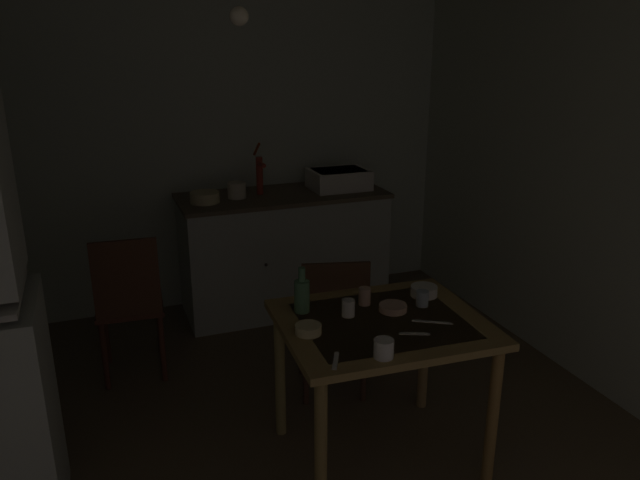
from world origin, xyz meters
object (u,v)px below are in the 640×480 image
object	(u,v)px
sink_basin	(339,179)
hand_pump	(260,172)
mug_tall	(422,298)
glass_bottle	(302,295)
mixing_bowl_counter	(205,197)
serving_bowl_wide	(424,291)
chair_far_side	(333,320)
chair_by_counter	(129,303)
dining_table	(381,341)

from	to	relation	value
sink_basin	hand_pump	xyz separation A→B (m)	(-0.62, 0.05, 0.09)
mug_tall	glass_bottle	distance (m)	0.61
mixing_bowl_counter	serving_bowl_wide	xyz separation A→B (m)	(0.82, -1.71, -0.16)
mixing_bowl_counter	mug_tall	distance (m)	1.97
chair_far_side	sink_basin	bearing A→B (deg)	66.61
chair_far_side	chair_by_counter	world-z (taller)	chair_by_counter
chair_far_side	serving_bowl_wide	bearing A→B (deg)	-54.29
hand_pump	mixing_bowl_counter	distance (m)	0.46
mixing_bowl_counter	serving_bowl_wide	size ratio (longest dim) A/B	1.50
chair_by_counter	mixing_bowl_counter	bearing A→B (deg)	46.61
hand_pump	mixing_bowl_counter	bearing A→B (deg)	-167.62
hand_pump	mug_tall	bearing A→B (deg)	-80.78
serving_bowl_wide	hand_pump	bearing A→B (deg)	101.94
sink_basin	serving_bowl_wide	size ratio (longest dim) A/B	3.18
mixing_bowl_counter	chair_far_side	distance (m)	1.43
hand_pump	sink_basin	bearing A→B (deg)	-4.19
chair_far_side	glass_bottle	size ratio (longest dim) A/B	3.82
dining_table	chair_by_counter	xyz separation A→B (m)	(-1.09, 1.25, -0.15)
glass_bottle	hand_pump	bearing A→B (deg)	81.08
serving_bowl_wide	mug_tall	size ratio (longest dim) A/B	1.77
sink_basin	dining_table	size ratio (longest dim) A/B	0.44
dining_table	sink_basin	bearing A→B (deg)	73.71
sink_basin	chair_by_counter	world-z (taller)	sink_basin
chair_far_side	chair_by_counter	xyz separation A→B (m)	(-1.10, 0.61, 0.03)
chair_far_side	chair_by_counter	size ratio (longest dim) A/B	0.93
serving_bowl_wide	chair_far_side	bearing A→B (deg)	125.71
chair_by_counter	mug_tall	xyz separation A→B (m)	(1.35, -1.17, 0.30)
chair_by_counter	serving_bowl_wide	size ratio (longest dim) A/B	6.84
serving_bowl_wide	glass_bottle	world-z (taller)	glass_bottle
chair_by_counter	chair_far_side	bearing A→B (deg)	-28.91
sink_basin	serving_bowl_wide	distance (m)	1.78
hand_pump	dining_table	bearing A→B (deg)	-88.60
sink_basin	glass_bottle	world-z (taller)	sink_basin
mixing_bowl_counter	hand_pump	bearing A→B (deg)	12.38
chair_far_side	mug_tall	xyz separation A→B (m)	(0.26, -0.56, 0.33)
mixing_bowl_counter	dining_table	size ratio (longest dim) A/B	0.21
hand_pump	chair_far_side	distance (m)	1.48
sink_basin	chair_far_side	size ratio (longest dim) A/B	0.50
dining_table	serving_bowl_wide	size ratio (longest dim) A/B	7.24
hand_pump	glass_bottle	world-z (taller)	hand_pump
mixing_bowl_counter	serving_bowl_wide	bearing A→B (deg)	-64.48
dining_table	serving_bowl_wide	xyz separation A→B (m)	(0.33, 0.19, 0.14)
hand_pump	dining_table	world-z (taller)	hand_pump
hand_pump	dining_table	size ratio (longest dim) A/B	0.39
serving_bowl_wide	glass_bottle	bearing A→B (deg)	176.60
dining_table	chair_by_counter	size ratio (longest dim) A/B	1.06
mixing_bowl_counter	chair_far_side	world-z (taller)	mixing_bowl_counter
sink_basin	dining_table	distance (m)	2.06
chair_far_side	glass_bottle	bearing A→B (deg)	-128.54
chair_far_side	serving_bowl_wide	size ratio (longest dim) A/B	6.36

